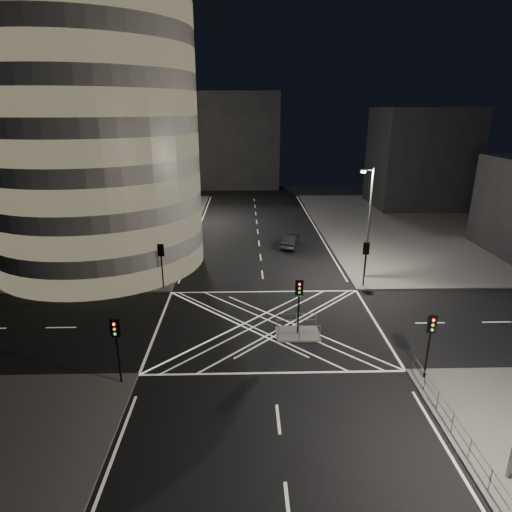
{
  "coord_description": "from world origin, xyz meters",
  "views": [
    {
      "loc": [
        -1.6,
        -27.85,
        15.03
      ],
      "look_at": [
        -0.7,
        6.81,
        3.0
      ],
      "focal_mm": 30.0,
      "sensor_mm": 36.0,
      "label": 1
    }
  ],
  "objects_px": {
    "traffic_signal_fl": "(161,258)",
    "traffic_signal_island": "(299,297)",
    "street_lamp_left_far": "(187,182)",
    "traffic_signal_fr": "(366,256)",
    "central_island": "(298,334)",
    "street_lamp_left_near": "(163,214)",
    "traffic_signal_nr": "(430,335)",
    "traffic_signal_nl": "(116,339)",
    "street_lamp_right_far": "(369,220)",
    "sedan": "(290,240)"
  },
  "relations": [
    {
      "from": "traffic_signal_fl",
      "to": "traffic_signal_island",
      "type": "relative_size",
      "value": 1.0
    },
    {
      "from": "traffic_signal_fl",
      "to": "street_lamp_left_far",
      "type": "xyz_separation_m",
      "value": [
        -0.64,
        23.2,
        2.63
      ]
    },
    {
      "from": "traffic_signal_fr",
      "to": "street_lamp_left_far",
      "type": "distance_m",
      "value": 29.63
    },
    {
      "from": "central_island",
      "to": "street_lamp_left_near",
      "type": "height_order",
      "value": "street_lamp_left_near"
    },
    {
      "from": "traffic_signal_nr",
      "to": "traffic_signal_island",
      "type": "distance_m",
      "value": 8.62
    },
    {
      "from": "traffic_signal_nl",
      "to": "traffic_signal_fr",
      "type": "distance_m",
      "value": 22.24
    },
    {
      "from": "traffic_signal_fl",
      "to": "traffic_signal_nl",
      "type": "height_order",
      "value": "same"
    },
    {
      "from": "central_island",
      "to": "street_lamp_left_far",
      "type": "bearing_deg",
      "value": 109.95
    },
    {
      "from": "central_island",
      "to": "traffic_signal_fr",
      "type": "bearing_deg",
      "value": 50.67
    },
    {
      "from": "central_island",
      "to": "street_lamp_left_far",
      "type": "xyz_separation_m",
      "value": [
        -11.44,
        31.5,
        5.47
      ]
    },
    {
      "from": "street_lamp_right_far",
      "to": "central_island",
      "type": "bearing_deg",
      "value": -125.3
    },
    {
      "from": "traffic_signal_nr",
      "to": "traffic_signal_nl",
      "type": "bearing_deg",
      "value": 180.0
    },
    {
      "from": "central_island",
      "to": "street_lamp_left_near",
      "type": "relative_size",
      "value": 0.3
    },
    {
      "from": "traffic_signal_fr",
      "to": "street_lamp_right_far",
      "type": "xyz_separation_m",
      "value": [
        0.64,
        2.2,
        2.63
      ]
    },
    {
      "from": "street_lamp_left_far",
      "to": "sedan",
      "type": "distance_m",
      "value": 17.89
    },
    {
      "from": "traffic_signal_island",
      "to": "street_lamp_left_far",
      "type": "xyz_separation_m",
      "value": [
        -11.44,
        31.5,
        2.63
      ]
    },
    {
      "from": "traffic_signal_island",
      "to": "street_lamp_right_far",
      "type": "distance_m",
      "value": 13.13
    },
    {
      "from": "traffic_signal_nr",
      "to": "street_lamp_left_far",
      "type": "xyz_separation_m",
      "value": [
        -18.24,
        36.8,
        2.63
      ]
    },
    {
      "from": "traffic_signal_nr",
      "to": "traffic_signal_island",
      "type": "height_order",
      "value": "same"
    },
    {
      "from": "central_island",
      "to": "street_lamp_left_far",
      "type": "distance_m",
      "value": 33.95
    },
    {
      "from": "central_island",
      "to": "street_lamp_left_far",
      "type": "height_order",
      "value": "street_lamp_left_far"
    },
    {
      "from": "traffic_signal_fl",
      "to": "traffic_signal_nl",
      "type": "relative_size",
      "value": 1.0
    },
    {
      "from": "street_lamp_left_near",
      "to": "traffic_signal_island",
      "type": "bearing_deg",
      "value": -49.73
    },
    {
      "from": "traffic_signal_fl",
      "to": "sedan",
      "type": "distance_m",
      "value": 17.14
    },
    {
      "from": "traffic_signal_nl",
      "to": "street_lamp_left_far",
      "type": "bearing_deg",
      "value": 90.99
    },
    {
      "from": "traffic_signal_fl",
      "to": "sedan",
      "type": "height_order",
      "value": "traffic_signal_fl"
    },
    {
      "from": "street_lamp_left_near",
      "to": "street_lamp_right_far",
      "type": "bearing_deg",
      "value": -9.03
    },
    {
      "from": "traffic_signal_island",
      "to": "street_lamp_left_near",
      "type": "xyz_separation_m",
      "value": [
        -11.44,
        13.5,
        2.63
      ]
    },
    {
      "from": "traffic_signal_fr",
      "to": "street_lamp_left_near",
      "type": "distance_m",
      "value": 19.14
    },
    {
      "from": "street_lamp_left_far",
      "to": "street_lamp_right_far",
      "type": "relative_size",
      "value": 1.0
    },
    {
      "from": "central_island",
      "to": "traffic_signal_fr",
      "type": "xyz_separation_m",
      "value": [
        6.8,
        8.3,
        2.84
      ]
    },
    {
      "from": "central_island",
      "to": "street_lamp_right_far",
      "type": "xyz_separation_m",
      "value": [
        7.44,
        10.5,
        5.47
      ]
    },
    {
      "from": "traffic_signal_nl",
      "to": "street_lamp_left_far",
      "type": "distance_m",
      "value": 36.9
    },
    {
      "from": "central_island",
      "to": "traffic_signal_fl",
      "type": "xyz_separation_m",
      "value": [
        -10.8,
        8.3,
        2.84
      ]
    },
    {
      "from": "street_lamp_left_near",
      "to": "sedan",
      "type": "relative_size",
      "value": 2.16
    },
    {
      "from": "traffic_signal_island",
      "to": "street_lamp_left_near",
      "type": "distance_m",
      "value": 17.89
    },
    {
      "from": "traffic_signal_fr",
      "to": "street_lamp_left_near",
      "type": "height_order",
      "value": "street_lamp_left_near"
    },
    {
      "from": "street_lamp_left_far",
      "to": "street_lamp_right_far",
      "type": "height_order",
      "value": "same"
    },
    {
      "from": "central_island",
      "to": "traffic_signal_nr",
      "type": "bearing_deg",
      "value": -37.93
    },
    {
      "from": "traffic_signal_nl",
      "to": "traffic_signal_island",
      "type": "xyz_separation_m",
      "value": [
        10.8,
        5.3,
        0.0
      ]
    },
    {
      "from": "traffic_signal_island",
      "to": "sedan",
      "type": "relative_size",
      "value": 0.87
    },
    {
      "from": "traffic_signal_island",
      "to": "central_island",
      "type": "bearing_deg",
      "value": 0.0
    },
    {
      "from": "traffic_signal_nl",
      "to": "sedan",
      "type": "distance_m",
      "value": 28.27
    },
    {
      "from": "traffic_signal_fr",
      "to": "traffic_signal_nl",
      "type": "bearing_deg",
      "value": -142.31
    },
    {
      "from": "central_island",
      "to": "street_lamp_right_far",
      "type": "bearing_deg",
      "value": 54.7
    },
    {
      "from": "central_island",
      "to": "street_lamp_left_near",
      "type": "bearing_deg",
      "value": 130.27
    },
    {
      "from": "traffic_signal_fl",
      "to": "traffic_signal_fr",
      "type": "bearing_deg",
      "value": 0.0
    },
    {
      "from": "traffic_signal_nl",
      "to": "traffic_signal_nr",
      "type": "distance_m",
      "value": 17.6
    },
    {
      "from": "traffic_signal_fl",
      "to": "traffic_signal_fr",
      "type": "height_order",
      "value": "same"
    },
    {
      "from": "central_island",
      "to": "sedan",
      "type": "relative_size",
      "value": 0.65
    }
  ]
}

